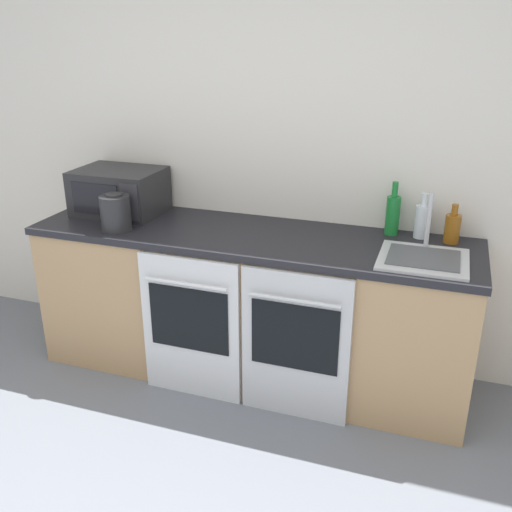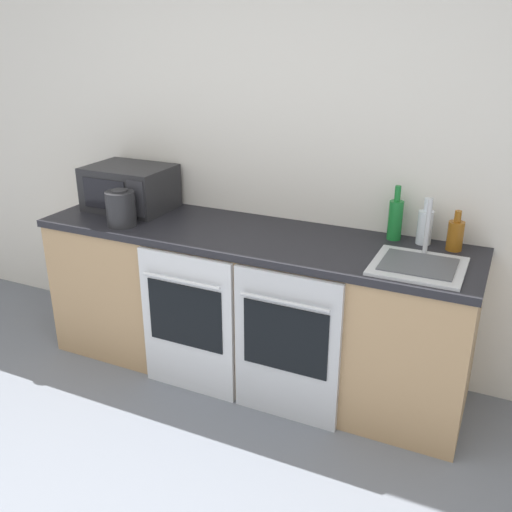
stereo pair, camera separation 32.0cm
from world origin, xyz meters
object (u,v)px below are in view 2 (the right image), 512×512
object	(u,v)px
microwave	(130,188)
bottle_green	(395,218)
oven_left	(187,324)
bottle_amber	(455,235)
bottle_clear	(425,226)
kettle	(121,208)
oven_right	(286,348)
sink	(419,264)

from	to	relation	value
microwave	bottle_green	bearing A→B (deg)	5.05
oven_left	bottle_amber	world-z (taller)	bottle_amber
oven_left	microwave	bearing A→B (deg)	145.89
bottle_clear	kettle	world-z (taller)	bottle_clear
oven_right	sink	distance (m)	0.78
oven_left	sink	distance (m)	1.28
bottle_amber	kettle	bearing A→B (deg)	-167.14
bottle_amber	sink	size ratio (longest dim) A/B	0.49
oven_left	sink	world-z (taller)	sink
bottle_clear	bottle_amber	bearing A→B (deg)	-10.00
sink	bottle_amber	bearing A→B (deg)	68.65
microwave	oven_right	bearing A→B (deg)	-19.59
bottle_clear	bottle_green	bearing A→B (deg)	178.29
bottle_green	sink	world-z (taller)	sink
oven_left	oven_right	world-z (taller)	same
bottle_green	kettle	size ratio (longest dim) A/B	1.39
oven_right	bottle_green	distance (m)	0.90
bottle_green	sink	distance (m)	0.40
bottle_green	bottle_clear	xyz separation A→B (m)	(0.16, -0.00, -0.02)
oven_right	bottle_green	bearing A→B (deg)	57.16
oven_left	bottle_amber	xyz separation A→B (m)	(1.28, 0.55, 0.54)
oven_right	kettle	bearing A→B (deg)	172.38
oven_right	bottle_clear	xyz separation A→B (m)	(0.53, 0.58, 0.55)
oven_right	bottle_clear	distance (m)	0.97
microwave	kettle	xyz separation A→B (m)	(0.15, -0.30, -0.03)
oven_right	bottle_green	world-z (taller)	bottle_green
bottle_amber	bottle_clear	size ratio (longest dim) A/B	0.85
microwave	bottle_clear	bearing A→B (deg)	4.46
bottle_clear	kettle	size ratio (longest dim) A/B	1.17
oven_left	bottle_amber	distance (m)	1.50
bottle_amber	bottle_clear	world-z (taller)	bottle_clear
microwave	bottle_clear	distance (m)	1.78
bottle_amber	oven_right	bearing A→B (deg)	-141.43
bottle_green	sink	size ratio (longest dim) A/B	0.69
microwave	bottle_green	distance (m)	1.63
oven_right	bottle_amber	xyz separation A→B (m)	(0.69, 0.55, 0.54)
microwave	sink	distance (m)	1.83
oven_left	bottle_clear	distance (m)	1.38
bottle_clear	sink	world-z (taller)	sink
oven_left	bottle_green	bearing A→B (deg)	31.18
oven_right	bottle_green	xyz separation A→B (m)	(0.38, 0.59, 0.57)
bottle_green	sink	bearing A→B (deg)	-60.20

